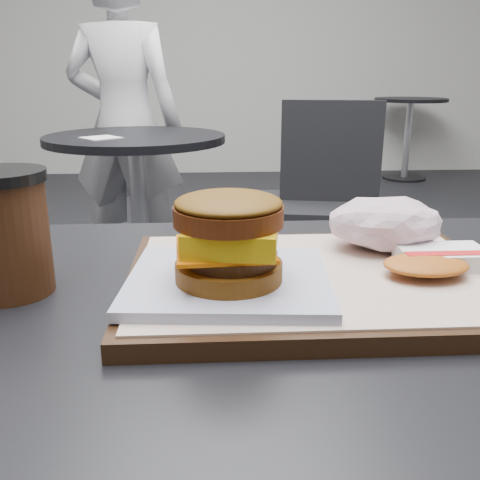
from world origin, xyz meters
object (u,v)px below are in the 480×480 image
serving_tray (313,281)px  coffee_cup (5,230)px  hash_brown (435,260)px  neighbor_table (138,185)px  patron (125,125)px  customer_table (273,462)px  crumpled_wrapper (386,223)px  neighbor_chair (299,194)px  breakfast_sandwich (229,249)px

serving_tray → coffee_cup: (-0.31, 0.01, 0.06)m
hash_brown → neighbor_table: hash_brown is taller
serving_tray → patron: patron is taller
serving_tray → neighbor_table: (-0.39, 1.62, -0.23)m
customer_table → crumpled_wrapper: 0.29m
serving_tray → neighbor_table: bearing=103.6°
customer_table → neighbor_chair: bearing=79.6°
customer_table → neighbor_table: (-0.35, 1.65, -0.03)m
neighbor_chair → serving_tray: bearing=-99.1°
breakfast_sandwich → patron: (-0.41, 2.10, -0.08)m
neighbor_table → hash_brown: bearing=-72.3°
breakfast_sandwich → hash_brown: breakfast_sandwich is taller
neighbor_table → coffee_cup: bearing=-87.0°
serving_tray → patron: 2.12m
customer_table → patron: size_ratio=0.54×
coffee_cup → neighbor_table: 1.63m
breakfast_sandwich → neighbor_chair: (0.35, 1.64, -0.32)m
serving_tray → neighbor_chair: size_ratio=0.43×
breakfast_sandwich → hash_brown: size_ratio=1.70×
breakfast_sandwich → customer_table: bearing=5.6°
crumpled_wrapper → coffee_cup: coffee_cup is taller
neighbor_table → neighbor_chair: (0.65, -0.01, -0.04)m
patron → breakfast_sandwich: bearing=113.0°
crumpled_wrapper → neighbor_table: crumpled_wrapper is taller
hash_brown → neighbor_chair: bearing=85.3°
crumpled_wrapper → coffee_cup: size_ratio=1.05×
crumpled_wrapper → patron: 2.07m
neighbor_table → neighbor_chair: size_ratio=0.85×
breakfast_sandwich → neighbor_chair: size_ratio=0.23×
coffee_cup → neighbor_chair: coffee_cup is taller
breakfast_sandwich → neighbor_chair: 1.71m
customer_table → breakfast_sandwich: size_ratio=3.95×
hash_brown → coffee_cup: coffee_cup is taller
customer_table → coffee_cup: bearing=170.2°
breakfast_sandwich → crumpled_wrapper: 0.22m
serving_tray → coffee_cup: 0.31m
customer_table → serving_tray: 0.20m
neighbor_table → patron: patron is taller
breakfast_sandwich → patron: bearing=101.0°
neighbor_chair → patron: size_ratio=0.59×
breakfast_sandwich → coffee_cup: bearing=167.1°
crumpled_wrapper → patron: bearing=106.6°
serving_tray → patron: (-0.50, 2.06, -0.03)m
hash_brown → crumpled_wrapper: size_ratio=0.91×
customer_table → serving_tray: bearing=39.0°
customer_table → hash_brown: bearing=10.6°
serving_tray → neighbor_table: 1.68m
breakfast_sandwich → coffee_cup: size_ratio=1.61×
hash_brown → patron: (-0.62, 2.06, -0.05)m
crumpled_wrapper → neighbor_table: (-0.49, 1.54, -0.27)m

